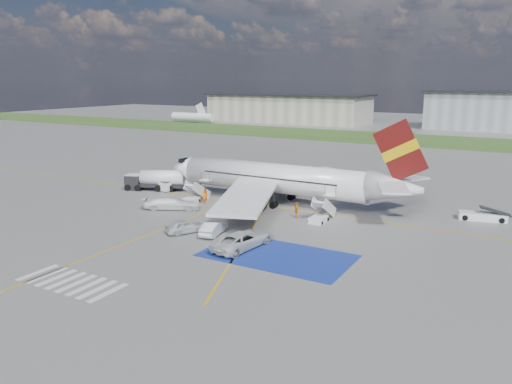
# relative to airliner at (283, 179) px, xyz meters

# --- Properties ---
(ground) EXTENTS (400.00, 400.00, 0.00)m
(ground) POSITION_rel_airliner_xyz_m (-1.51, -14.00, -3.39)
(ground) COLOR #60605E
(ground) RESTS_ON ground
(grass_strip) EXTENTS (400.00, 30.00, 0.01)m
(grass_strip) POSITION_rel_airliner_xyz_m (-1.51, 81.00, -3.39)
(grass_strip) COLOR #2D4C1E
(grass_strip) RESTS_ON ground
(taxiway_line_main) EXTENTS (120.00, 0.20, 0.01)m
(taxiway_line_main) POSITION_rel_airliner_xyz_m (-1.51, -2.00, -3.39)
(taxiway_line_main) COLOR gold
(taxiway_line_main) RESTS_ON ground
(taxiway_line_cross) EXTENTS (0.20, 60.00, 0.01)m
(taxiway_line_cross) POSITION_rel_airliner_xyz_m (-6.51, -24.00, -3.39)
(taxiway_line_cross) COLOR gold
(taxiway_line_cross) RESTS_ON ground
(taxiway_line_diag) EXTENTS (20.71, 56.45, 0.01)m
(taxiway_line_diag) POSITION_rel_airliner_xyz_m (-1.51, -2.00, -3.39)
(taxiway_line_diag) COLOR gold
(taxiway_line_diag) RESTS_ON ground
(staging_box) EXTENTS (14.00, 8.00, 0.01)m
(staging_box) POSITION_rel_airliner_xyz_m (8.49, -18.00, -3.39)
(staging_box) COLOR navy
(staging_box) RESTS_ON ground
(crosswalk) EXTENTS (9.00, 4.00, 0.01)m
(crosswalk) POSITION_rel_airliner_xyz_m (-3.31, -32.00, -3.39)
(crosswalk) COLOR silver
(crosswalk) RESTS_ON ground
(terminal_west) EXTENTS (60.00, 22.00, 10.00)m
(terminal_west) POSITION_rel_airliner_xyz_m (-56.51, 116.00, 1.61)
(terminal_west) COLOR gray
(terminal_west) RESTS_ON ground
(terminal_centre) EXTENTS (48.00, 18.00, 12.00)m
(terminal_centre) POSITION_rel_airliner_xyz_m (18.49, 121.00, 2.61)
(terminal_centre) COLOR gray
(terminal_centre) RESTS_ON ground
(airliner) EXTENTS (36.81, 32.95, 11.92)m
(airliner) POSITION_rel_airliner_xyz_m (0.00, 0.00, 0.00)
(airliner) COLOR white
(airliner) RESTS_ON ground
(airstairs_fwd) EXTENTS (1.90, 5.20, 3.60)m
(airstairs_fwd) POSITION_rel_airliner_xyz_m (-11.01, -5.30, -2.77)
(airstairs_fwd) COLOR white
(airstairs_fwd) RESTS_ON ground
(airstairs_aft) EXTENTS (1.90, 5.20, 3.60)m
(airstairs_aft) POSITION_rel_airliner_xyz_m (7.49, -5.30, -2.77)
(airstairs_aft) COLOR white
(airstairs_aft) RESTS_ON ground
(fuel_tanker) EXTENTS (9.08, 5.52, 3.03)m
(fuel_tanker) POSITION_rel_airliner_xyz_m (-20.33, -1.89, -2.12)
(fuel_tanker) COLOR black
(fuel_tanker) RESTS_ON ground
(gpu_cart) EXTENTS (2.00, 1.45, 1.54)m
(gpu_cart) POSITION_rel_airliner_xyz_m (-18.49, -2.04, -2.70)
(gpu_cart) COLOR white
(gpu_cart) RESTS_ON ground
(belt_loader) EXTENTS (5.85, 3.04, 1.69)m
(belt_loader) POSITION_rel_airliner_xyz_m (23.97, 4.85, -2.97)
(belt_loader) COLOR white
(belt_loader) RESTS_ON ground
(car_silver_a) EXTENTS (3.71, 4.60, 1.47)m
(car_silver_a) POSITION_rel_airliner_xyz_m (-3.41, -16.67, -2.66)
(car_silver_a) COLOR #BABDC2
(car_silver_a) RESTS_ON ground
(car_silver_b) EXTENTS (2.40, 4.67, 1.47)m
(car_silver_b) POSITION_rel_airliner_xyz_m (-0.41, -15.65, -2.66)
(car_silver_b) COLOR silver
(car_silver_b) RESTS_ON ground
(van_white_a) EXTENTS (3.37, 6.16, 2.21)m
(van_white_a) POSITION_rel_airliner_xyz_m (4.52, -17.63, -2.29)
(van_white_a) COLOR silver
(van_white_a) RESTS_ON ground
(van_white_b) EXTENTS (5.84, 4.47, 2.13)m
(van_white_b) POSITION_rel_airliner_xyz_m (-11.08, -9.51, -2.33)
(van_white_b) COLOR silver
(van_white_b) RESTS_ON ground
(crew_fwd) EXTENTS (0.75, 0.76, 1.78)m
(crew_fwd) POSITION_rel_airliner_xyz_m (-9.06, -5.19, -2.50)
(crew_fwd) COLOR orange
(crew_fwd) RESTS_ON ground
(crew_nose) EXTENTS (1.06, 1.06, 1.73)m
(crew_nose) POSITION_rel_airliner_xyz_m (-10.16, -3.53, -2.53)
(crew_nose) COLOR orange
(crew_nose) RESTS_ON ground
(crew_aft) EXTENTS (1.02, 1.22, 1.95)m
(crew_aft) POSITION_rel_airliner_xyz_m (4.52, -5.38, -2.42)
(crew_aft) COLOR orange
(crew_aft) RESTS_ON ground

